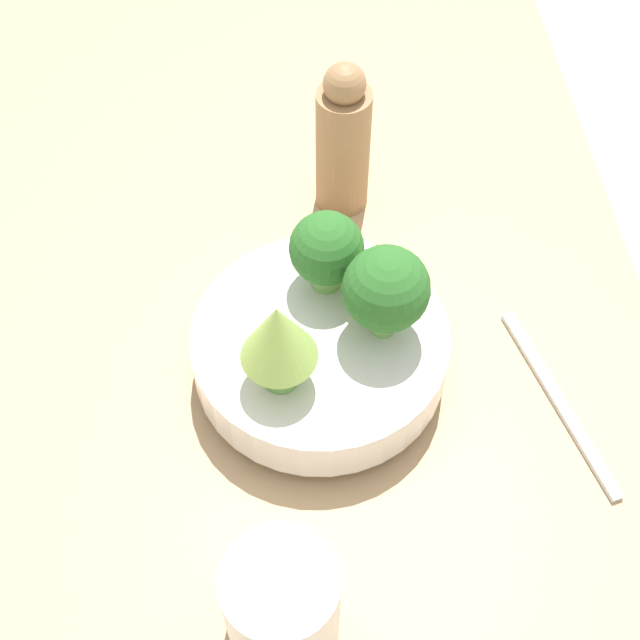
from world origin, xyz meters
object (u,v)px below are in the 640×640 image
object	(u,v)px
pepper_mill	(343,142)
cup	(282,604)
bowl	(320,350)
fork	(559,401)

from	to	relation	value
pepper_mill	cup	bearing A→B (deg)	168.78
cup	pepper_mill	size ratio (longest dim) A/B	0.57
bowl	cup	xyz separation A→B (m)	(-0.22, 0.04, 0.01)
pepper_mill	fork	distance (m)	0.31
cup	fork	distance (m)	0.30
fork	pepper_mill	bearing A→B (deg)	32.70
fork	bowl	bearing A→B (deg)	76.49
cup	fork	world-z (taller)	cup
cup	pepper_mill	world-z (taller)	pepper_mill
bowl	fork	bearing A→B (deg)	-103.51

